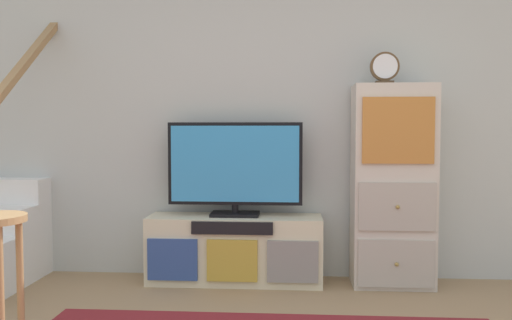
% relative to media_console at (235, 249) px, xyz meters
% --- Properties ---
extents(back_wall, '(6.40, 0.12, 2.70)m').
position_rel_media_console_xyz_m(back_wall, '(0.30, 0.27, 1.10)').
color(back_wall, '#B2B7B2').
rests_on(back_wall, ground_plane).
extents(media_console, '(1.29, 0.38, 0.50)m').
position_rel_media_console_xyz_m(media_console, '(0.00, 0.00, 0.00)').
color(media_console, beige).
rests_on(media_console, ground_plane).
extents(television, '(1.00, 0.22, 0.70)m').
position_rel_media_console_xyz_m(television, '(0.00, 0.02, 0.62)').
color(television, black).
rests_on(television, media_console).
extents(side_cabinet, '(0.58, 0.38, 1.47)m').
position_rel_media_console_xyz_m(side_cabinet, '(1.16, 0.01, 0.48)').
color(side_cabinet, beige).
rests_on(side_cabinet, ground_plane).
extents(desk_clock, '(0.21, 0.08, 0.23)m').
position_rel_media_console_xyz_m(desk_clock, '(1.09, -0.00, 1.34)').
color(desk_clock, '#4C3823').
rests_on(desk_clock, side_cabinet).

